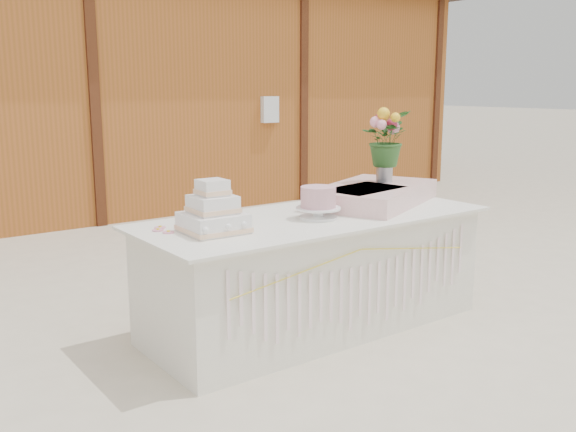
# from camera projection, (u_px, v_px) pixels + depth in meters

# --- Properties ---
(ground) EXTENTS (80.00, 80.00, 0.00)m
(ground) POSITION_uv_depth(u_px,v_px,m) (314.00, 326.00, 4.40)
(ground) COLOR beige
(ground) RESTS_ON ground
(barn) EXTENTS (12.60, 4.60, 3.30)m
(barn) POSITION_uv_depth(u_px,v_px,m) (41.00, 81.00, 8.78)
(barn) COLOR #995020
(barn) RESTS_ON ground
(cake_table) EXTENTS (2.40, 1.00, 0.77)m
(cake_table) POSITION_uv_depth(u_px,v_px,m) (315.00, 272.00, 4.32)
(cake_table) COLOR silver
(cake_table) RESTS_ON ground
(wedding_cake) EXTENTS (0.36, 0.36, 0.31)m
(wedding_cake) POSITION_uv_depth(u_px,v_px,m) (213.00, 215.00, 3.75)
(wedding_cake) COLOR white
(wedding_cake) RESTS_ON cake_table
(pink_cake_stand) EXTENTS (0.29, 0.29, 0.21)m
(pink_cake_stand) POSITION_uv_depth(u_px,v_px,m) (318.00, 201.00, 4.14)
(pink_cake_stand) COLOR white
(pink_cake_stand) RESTS_ON cake_table
(satin_runner) EXTENTS (1.23, 1.00, 0.13)m
(satin_runner) POSITION_uv_depth(u_px,v_px,m) (374.00, 194.00, 4.68)
(satin_runner) COLOR #FFCDCD
(satin_runner) RESTS_ON cake_table
(flower_vase) EXTENTS (0.12, 0.12, 0.17)m
(flower_vase) POSITION_uv_depth(u_px,v_px,m) (384.00, 171.00, 4.81)
(flower_vase) COLOR #A8A8AD
(flower_vase) RESTS_ON satin_runner
(bouquet) EXTENTS (0.48, 0.46, 0.41)m
(bouquet) POSITION_uv_depth(u_px,v_px,m) (386.00, 132.00, 4.75)
(bouquet) COLOR #2C5B24
(bouquet) RESTS_ON flower_vase
(loose_flowers) EXTENTS (0.19, 0.35, 0.02)m
(loose_flowers) POSITION_uv_depth(u_px,v_px,m) (158.00, 232.00, 3.75)
(loose_flowers) COLOR pink
(loose_flowers) RESTS_ON cake_table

